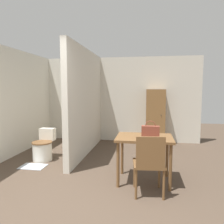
{
  "coord_description": "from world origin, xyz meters",
  "views": [
    {
      "loc": [
        1.02,
        -2.38,
        1.57
      ],
      "look_at": [
        0.36,
        1.71,
        1.13
      ],
      "focal_mm": 35.0,
      "sensor_mm": 36.0,
      "label": 1
    }
  ],
  "objects_px": {
    "toilet": "(43,148)",
    "wooden_cabinet": "(155,117)",
    "dining_table": "(144,143)",
    "handbag": "(150,132)",
    "wooden_chair": "(149,162)"
  },
  "relations": [
    {
      "from": "wooden_cabinet",
      "to": "toilet",
      "type": "bearing_deg",
      "value": -143.87
    },
    {
      "from": "dining_table",
      "to": "handbag",
      "type": "xyz_separation_m",
      "value": [
        0.1,
        -0.07,
        0.21
      ]
    },
    {
      "from": "toilet",
      "to": "wooden_cabinet",
      "type": "bearing_deg",
      "value": 36.13
    },
    {
      "from": "wooden_chair",
      "to": "wooden_cabinet",
      "type": "bearing_deg",
      "value": 80.22
    },
    {
      "from": "dining_table",
      "to": "handbag",
      "type": "height_order",
      "value": "handbag"
    },
    {
      "from": "handbag",
      "to": "wooden_chair",
      "type": "bearing_deg",
      "value": -92.03
    },
    {
      "from": "dining_table",
      "to": "wooden_chair",
      "type": "xyz_separation_m",
      "value": [
        0.08,
        -0.49,
        -0.16
      ]
    },
    {
      "from": "wooden_chair",
      "to": "wooden_cabinet",
      "type": "relative_size",
      "value": 0.59
    },
    {
      "from": "wooden_cabinet",
      "to": "wooden_chair",
      "type": "bearing_deg",
      "value": -93.43
    },
    {
      "from": "handbag",
      "to": "wooden_cabinet",
      "type": "bearing_deg",
      "value": 86.35
    },
    {
      "from": "toilet",
      "to": "wooden_cabinet",
      "type": "relative_size",
      "value": 0.43
    },
    {
      "from": "toilet",
      "to": "handbag",
      "type": "distance_m",
      "value": 2.56
    },
    {
      "from": "dining_table",
      "to": "handbag",
      "type": "relative_size",
      "value": 3.24
    },
    {
      "from": "wooden_chair",
      "to": "wooden_cabinet",
      "type": "distance_m",
      "value": 3.14
    },
    {
      "from": "handbag",
      "to": "toilet",
      "type": "bearing_deg",
      "value": 159.21
    }
  ]
}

